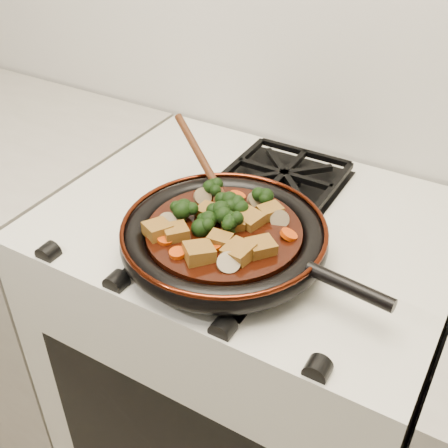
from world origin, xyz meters
The scene contains 35 objects.
stove centered at (0.00, 1.69, 0.45)m, with size 0.76×0.60×0.90m, color beige.
burner_grate_front centered at (0.00, 1.55, 0.91)m, with size 0.23×0.23×0.03m, color black, non-canonical shape.
burner_grate_back centered at (0.00, 1.83, 0.91)m, with size 0.23×0.23×0.03m, color black, non-canonical shape.
skillet centered at (0.02, 1.56, 0.94)m, with size 0.48×0.35×0.05m.
braising_sauce centered at (0.01, 1.56, 0.95)m, with size 0.26×0.26×0.02m, color black.
tofu_cube_0 centered at (-0.07, 1.50, 0.97)m, with size 0.04×0.04×0.02m, color brown.
tofu_cube_1 centered at (0.04, 1.60, 0.97)m, with size 0.04×0.04×0.02m, color brown.
tofu_cube_2 centered at (0.07, 1.51, 0.97)m, with size 0.04×0.04×0.02m, color brown.
tofu_cube_3 centered at (0.06, 1.64, 0.97)m, with size 0.04×0.03×0.02m, color brown.
tofu_cube_4 centered at (-0.03, 1.58, 0.97)m, with size 0.03×0.03×0.02m, color brown.
tofu_cube_5 centered at (0.03, 1.52, 0.97)m, with size 0.04×0.03×0.02m, color brown.
tofu_cube_6 centered at (0.09, 1.54, 0.97)m, with size 0.04×0.04×0.02m, color brown.
tofu_cube_7 centered at (0.02, 1.57, 0.97)m, with size 0.04×0.03×0.02m, color brown.
tofu_cube_8 centered at (-0.04, 1.50, 0.97)m, with size 0.04×0.04×0.02m, color brown.
tofu_cube_9 centered at (0.02, 1.48, 0.97)m, with size 0.04×0.04×0.02m, color brown.
broccoli_floret_0 centered at (-0.01, 1.61, 0.97)m, with size 0.06×0.06×0.06m, color black, non-canonical shape.
broccoli_floret_1 centered at (-0.06, 1.55, 0.97)m, with size 0.06×0.06×0.06m, color black, non-canonical shape.
broccoli_floret_2 centered at (-0.05, 1.64, 0.97)m, with size 0.06×0.06×0.05m, color black, non-canonical shape.
broccoli_floret_3 centered at (0.03, 1.56, 0.97)m, with size 0.05×0.05×0.06m, color black, non-canonical shape.
broccoli_floret_4 centered at (0.04, 1.67, 0.97)m, with size 0.05×0.05×0.05m, color black, non-canonical shape.
broccoli_floret_5 centered at (-0.01, 1.58, 0.97)m, with size 0.06×0.06×0.06m, color black, non-canonical shape.
broccoli_floret_6 centered at (-0.02, 1.54, 0.97)m, with size 0.06×0.06×0.05m, color black, non-canonical shape.
broccoli_floret_7 centered at (0.01, 1.61, 0.97)m, with size 0.06×0.06×0.06m, color black, non-canonical shape.
carrot_coin_0 centered at (-0.01, 1.47, 0.96)m, with size 0.03×0.03×0.01m, color #BC3705.
carrot_coin_1 centered at (0.03, 1.48, 0.96)m, with size 0.03×0.03×0.01m, color #BC3705.
carrot_coin_2 centered at (0.03, 1.51, 0.96)m, with size 0.03×0.03×0.01m, color #BC3705.
carrot_coin_3 centered at (-0.01, 1.65, 0.96)m, with size 0.03×0.03×0.01m, color #BC3705.
carrot_coin_4 centered at (0.12, 1.60, 0.96)m, with size 0.03×0.03×0.01m, color #BC3705.
carrot_coin_5 centered at (-0.05, 1.49, 0.96)m, with size 0.03×0.03×0.01m, color #BC3705.
mushroom_slice_0 centered at (-0.07, 1.52, 0.97)m, with size 0.03×0.03×0.01m, color brown.
mushroom_slice_1 centered at (0.07, 1.48, 0.97)m, with size 0.04×0.04×0.01m, color brown.
mushroom_slice_2 centered at (-0.06, 1.62, 0.97)m, with size 0.03×0.03×0.01m, color brown.
mushroom_slice_3 centered at (0.02, 1.66, 0.97)m, with size 0.03×0.03×0.01m, color brown.
mushroom_slice_4 centered at (0.09, 1.62, 0.97)m, with size 0.03×0.03×0.01m, color brown.
wooden_spoon centered at (-0.07, 1.66, 0.98)m, with size 0.14×0.11×0.23m.
Camera 1 is at (0.39, 0.91, 1.52)m, focal length 45.00 mm.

